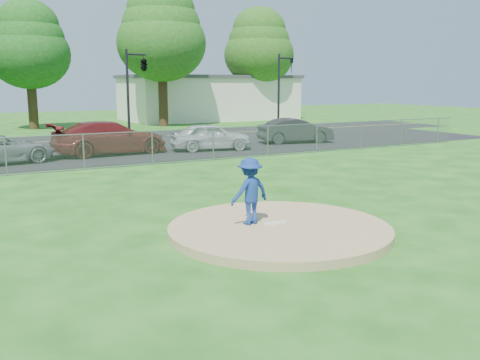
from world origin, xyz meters
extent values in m
plane|color=#1A5612|center=(0.00, 10.00, 0.00)|extent=(120.00, 120.00, 0.00)
cylinder|color=tan|center=(0.00, 0.00, 0.10)|extent=(5.40, 5.40, 0.20)
cube|color=white|center=(0.00, 0.20, 0.22)|extent=(0.60, 0.15, 0.04)
cube|color=gray|center=(0.00, 12.00, 0.75)|extent=(40.00, 0.06, 1.50)
cube|color=black|center=(0.00, 16.50, 0.01)|extent=(50.00, 8.00, 0.01)
cube|color=black|center=(0.00, 24.00, 0.00)|extent=(60.00, 7.00, 0.01)
cube|color=beige|center=(16.00, 38.00, 2.00)|extent=(16.00, 9.00, 4.00)
cube|color=#3F3F42|center=(16.00, 38.00, 4.15)|extent=(16.40, 9.40, 0.30)
cylinder|color=#322312|center=(-1.00, 34.00, 1.92)|extent=(0.72, 0.72, 3.85)
ellipsoid|color=#144E15|center=(-1.00, 34.00, 5.70)|extent=(6.16, 6.16, 5.24)
ellipsoid|color=#144E15|center=(-1.00, 34.00, 6.78)|extent=(5.42, 5.42, 4.61)
ellipsoid|color=#144E15|center=(-1.00, 34.00, 7.85)|extent=(4.68, 4.68, 3.98)
cylinder|color=#332012|center=(9.00, 32.00, 2.27)|extent=(0.76, 0.76, 4.55)
ellipsoid|color=#1D5316|center=(9.00, 32.00, 6.73)|extent=(7.28, 7.28, 6.19)
ellipsoid|color=#1D5316|center=(9.00, 32.00, 8.01)|extent=(6.41, 6.41, 5.45)
ellipsoid|color=#1D5316|center=(9.00, 32.00, 9.28)|extent=(5.53, 5.53, 4.70)
cylinder|color=#362313|center=(20.00, 35.00, 2.10)|extent=(0.74, 0.74, 4.20)
ellipsoid|color=#205015|center=(20.00, 35.00, 6.22)|extent=(6.72, 6.72, 5.71)
ellipsoid|color=#205015|center=(20.00, 35.00, 7.39)|extent=(5.91, 5.91, 5.03)
ellipsoid|color=#205015|center=(20.00, 35.00, 8.57)|extent=(5.11, 5.11, 4.34)
cylinder|color=black|center=(3.00, 22.00, 2.80)|extent=(0.16, 0.16, 5.60)
cylinder|color=black|center=(3.60, 22.00, 5.30)|extent=(1.20, 0.12, 0.12)
imported|color=black|center=(4.08, 22.00, 4.80)|extent=(0.53, 2.48, 1.00)
cylinder|color=black|center=(14.00, 22.00, 2.80)|extent=(0.16, 0.16, 5.60)
cylinder|color=black|center=(14.60, 22.00, 5.30)|extent=(1.20, 0.12, 0.12)
imported|color=black|center=(15.08, 22.00, 4.80)|extent=(0.16, 0.20, 1.00)
imported|color=navy|center=(-0.55, 0.49, 1.02)|extent=(1.14, 0.76, 1.63)
imported|color=gray|center=(-4.95, 15.48, 0.67)|extent=(5.09, 3.10, 1.32)
imported|color=maroon|center=(0.27, 16.32, 0.85)|extent=(5.96, 2.78, 1.68)
imported|color=silver|center=(5.50, 15.43, 0.75)|extent=(4.58, 2.58, 1.47)
imported|color=#29292C|center=(11.55, 16.21, 0.75)|extent=(4.70, 2.50, 1.47)
camera|label=1|loc=(-6.82, -10.55, 3.62)|focal=40.00mm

